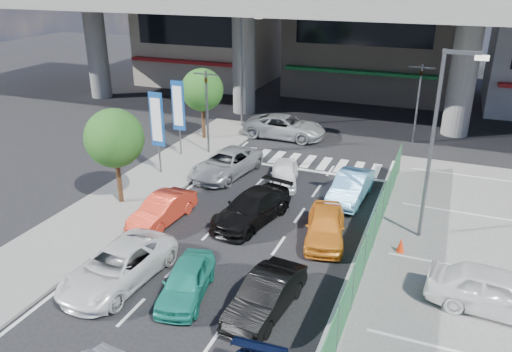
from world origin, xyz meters
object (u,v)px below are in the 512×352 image
at_px(crossing_wagon_silver, 285,127).
at_px(traffic_light_left, 206,92).
at_px(hatch_black_mid_right, 266,296).
at_px(traffic_cone, 401,245).
at_px(signboard_near, 157,122).
at_px(tree_far, 202,90).
at_px(wagon_silver_front_left, 226,164).
at_px(taxi_orange_right, 325,226).
at_px(sedan_white_front_mid, 284,174).
at_px(street_lamp_right, 438,132).
at_px(kei_truck_front_right, 351,187).
at_px(street_lamp_left, 243,62).
at_px(tree_near, 114,138).
at_px(sedan_black_mid, 252,208).
at_px(sedan_white_mid_left, 118,266).
at_px(signboard_far, 178,108).
at_px(taxi_teal_mid, 186,281).
at_px(parked_sedan_white, 497,292).
at_px(taxi_orange_left, 163,209).
at_px(traffic_light_right, 420,84).

bearing_deg(crossing_wagon_silver, traffic_light_left, 145.56).
relative_size(hatch_black_mid_right, traffic_cone, 6.27).
bearing_deg(signboard_near, tree_far, 95.27).
height_order(hatch_black_mid_right, wagon_silver_front_left, wagon_silver_front_left).
bearing_deg(crossing_wagon_silver, taxi_orange_right, -153.86).
bearing_deg(wagon_silver_front_left, tree_far, 136.51).
height_order(signboard_near, sedan_white_front_mid, signboard_near).
height_order(street_lamp_right, hatch_black_mid_right, street_lamp_right).
xyz_separation_m(signboard_near, kei_truck_front_right, (10.64, 0.62, -2.37)).
height_order(street_lamp_left, signboard_near, street_lamp_left).
bearing_deg(street_lamp_left, sedan_white_front_mid, -55.43).
bearing_deg(hatch_black_mid_right, wagon_silver_front_left, 127.22).
bearing_deg(kei_truck_front_right, wagon_silver_front_left, 178.58).
distance_m(tree_near, hatch_black_mid_right, 11.31).
bearing_deg(tree_far, sedan_black_mid, -52.74).
xyz_separation_m(sedan_black_mid, kei_truck_front_right, (3.71, 4.02, 0.00)).
height_order(street_lamp_left, tree_far, street_lamp_left).
distance_m(signboard_near, sedan_white_front_mid, 7.45).
bearing_deg(sedan_white_mid_left, kei_truck_front_right, 61.76).
xyz_separation_m(street_lamp_right, taxi_orange_right, (-3.91, -1.81, -4.09)).
bearing_deg(crossing_wagon_silver, signboard_near, 154.15).
height_order(signboard_far, tree_near, tree_near).
bearing_deg(taxi_teal_mid, parked_sedan_white, 4.54).
relative_size(wagon_silver_front_left, traffic_cone, 7.81).
distance_m(street_lamp_right, sedan_white_front_mid, 9.11).
distance_m(wagon_silver_front_left, kei_truck_front_right, 7.17).
height_order(sedan_white_mid_left, hatch_black_mid_right, sedan_white_mid_left).
distance_m(sedan_black_mid, crossing_wagon_silver, 12.52).
distance_m(street_lamp_right, sedan_white_mid_left, 13.39).
height_order(taxi_orange_left, crossing_wagon_silver, crossing_wagon_silver).
xyz_separation_m(signboard_near, sedan_black_mid, (6.93, -3.39, -2.37)).
bearing_deg(sedan_white_mid_left, traffic_light_right, 71.49).
bearing_deg(traffic_cone, street_lamp_left, 132.93).
bearing_deg(traffic_cone, taxi_orange_right, -177.93).
distance_m(traffic_light_left, hatch_black_mid_right, 16.28).
distance_m(tree_near, parked_sedan_white, 17.17).
xyz_separation_m(tree_far, wagon_silver_front_left, (4.10, -5.24, -2.70)).
height_order(taxi_orange_right, crossing_wagon_silver, crossing_wagon_silver).
relative_size(traffic_light_left, kei_truck_front_right, 1.24).
relative_size(sedan_black_mid, kei_truck_front_right, 1.14).
xyz_separation_m(traffic_light_left, street_lamp_right, (13.37, -6.00, 0.83)).
distance_m(street_lamp_left, taxi_orange_left, 15.65).
relative_size(hatch_black_mid_right, taxi_orange_left, 1.04).
height_order(traffic_light_right, taxi_orange_left, traffic_light_right).
distance_m(taxi_orange_right, wagon_silver_front_left, 8.62).
relative_size(traffic_light_left, crossing_wagon_silver, 0.94).
xyz_separation_m(taxi_orange_right, kei_truck_front_right, (0.17, 4.42, 0.01)).
height_order(signboard_far, sedan_black_mid, signboard_far).
xyz_separation_m(tree_near, hatch_black_mid_right, (9.63, -5.28, -2.73)).
height_order(traffic_light_right, wagon_silver_front_left, traffic_light_right).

